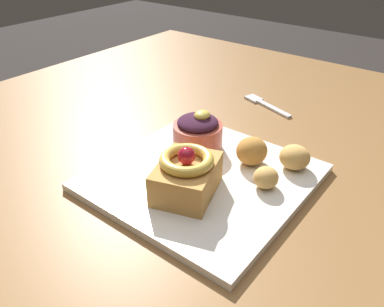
% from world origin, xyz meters
% --- Properties ---
extents(dining_table, '(1.46, 0.96, 0.73)m').
position_xyz_m(dining_table, '(0.00, 0.00, 0.64)').
color(dining_table, brown).
rests_on(dining_table, ground_plane).
extents(front_plate, '(0.29, 0.29, 0.01)m').
position_xyz_m(front_plate, '(0.08, -0.15, 0.74)').
color(front_plate, white).
rests_on(front_plate, dining_table).
extents(cake_slice, '(0.12, 0.10, 0.07)m').
position_xyz_m(cake_slice, '(0.03, -0.15, 0.77)').
color(cake_slice, '#C68E47').
rests_on(cake_slice, front_plate).
extents(berry_ramekin, '(0.08, 0.08, 0.07)m').
position_xyz_m(berry_ramekin, '(0.13, -0.09, 0.77)').
color(berry_ramekin, '#B24C3D').
rests_on(berry_ramekin, front_plate).
extents(fritter_front, '(0.05, 0.05, 0.04)m').
position_xyz_m(fritter_front, '(0.15, -0.19, 0.76)').
color(fritter_front, '#BC7F38').
rests_on(fritter_front, front_plate).
extents(fritter_middle, '(0.04, 0.05, 0.04)m').
position_xyz_m(fritter_middle, '(0.18, -0.24, 0.76)').
color(fritter_middle, tan).
rests_on(fritter_middle, front_plate).
extents(fritter_back, '(0.04, 0.04, 0.03)m').
position_xyz_m(fritter_back, '(0.11, -0.23, 0.76)').
color(fritter_back, tan).
rests_on(fritter_back, front_plate).
extents(fork, '(0.06, 0.12, 0.00)m').
position_xyz_m(fork, '(0.37, -0.09, 0.73)').
color(fork, silver).
rests_on(fork, dining_table).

